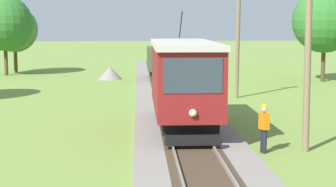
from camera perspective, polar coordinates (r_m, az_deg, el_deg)
red_tram at (r=23.35m, az=1.63°, el=1.40°), size 2.60×8.54×4.79m
freight_car at (r=43.55m, az=-0.57°, el=3.38°), size 2.40×5.20×2.31m
utility_pole_near_tram at (r=20.19m, az=14.35°, el=6.23°), size 1.40×0.46×8.42m
utility_pole_mid at (r=33.66m, az=7.25°, el=5.71°), size 1.40×0.60×7.13m
gravel_pile at (r=44.91m, az=-6.02°, el=2.14°), size 2.02×2.02×1.04m
track_worker at (r=19.85m, az=9.91°, el=-3.32°), size 0.34×0.43×1.78m
tree_left_near at (r=44.40m, az=15.93°, el=7.29°), size 5.00×5.00×7.25m
tree_left_far at (r=51.55m, az=-15.62°, el=6.43°), size 4.14×4.14×6.05m
tree_right_far at (r=49.85m, az=-16.58°, el=6.99°), size 4.81×4.81×6.93m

